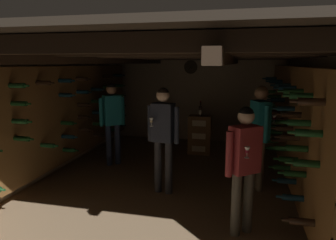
{
  "coord_description": "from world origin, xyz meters",
  "views": [
    {
      "loc": [
        1.23,
        -5.14,
        2.11
      ],
      "look_at": [
        -0.0,
        0.0,
        1.13
      ],
      "focal_mm": 33.18,
      "sensor_mm": 36.0,
      "label": 1
    }
  ],
  "objects_px": {
    "wine_crate_stack": "(200,135)",
    "person_guest_mid_right": "(260,127)",
    "person_guest_near_right": "(244,159)",
    "display_bottle": "(200,110)",
    "person_host_center": "(163,130)",
    "person_guest_far_left": "(112,116)"
  },
  "relations": [
    {
      "from": "display_bottle",
      "to": "person_guest_far_left",
      "type": "distance_m",
      "value": 2.04
    },
    {
      "from": "person_guest_near_right",
      "to": "person_guest_far_left",
      "type": "bearing_deg",
      "value": 140.95
    },
    {
      "from": "person_guest_near_right",
      "to": "person_guest_mid_right",
      "type": "relative_size",
      "value": 0.92
    },
    {
      "from": "person_host_center",
      "to": "person_guest_mid_right",
      "type": "height_order",
      "value": "person_guest_mid_right"
    },
    {
      "from": "person_guest_near_right",
      "to": "display_bottle",
      "type": "bearing_deg",
      "value": 106.3
    },
    {
      "from": "person_host_center",
      "to": "person_guest_far_left",
      "type": "relative_size",
      "value": 1.02
    },
    {
      "from": "display_bottle",
      "to": "person_guest_near_right",
      "type": "xyz_separation_m",
      "value": [
        0.97,
        -3.32,
        -0.07
      ]
    },
    {
      "from": "person_guest_near_right",
      "to": "person_guest_mid_right",
      "type": "bearing_deg",
      "value": 80.55
    },
    {
      "from": "person_host_center",
      "to": "person_guest_mid_right",
      "type": "distance_m",
      "value": 1.59
    },
    {
      "from": "person_guest_far_left",
      "to": "person_guest_near_right",
      "type": "bearing_deg",
      "value": -39.05
    },
    {
      "from": "display_bottle",
      "to": "person_host_center",
      "type": "height_order",
      "value": "person_host_center"
    },
    {
      "from": "person_guest_mid_right",
      "to": "person_guest_near_right",
      "type": "bearing_deg",
      "value": -99.45
    },
    {
      "from": "person_guest_mid_right",
      "to": "person_host_center",
      "type": "bearing_deg",
      "value": -161.1
    },
    {
      "from": "person_guest_mid_right",
      "to": "display_bottle",
      "type": "bearing_deg",
      "value": 123.79
    },
    {
      "from": "display_bottle",
      "to": "person_guest_near_right",
      "type": "relative_size",
      "value": 0.22
    },
    {
      "from": "display_bottle",
      "to": "person_guest_mid_right",
      "type": "distance_m",
      "value": 2.19
    },
    {
      "from": "wine_crate_stack",
      "to": "person_guest_mid_right",
      "type": "height_order",
      "value": "person_guest_mid_right"
    },
    {
      "from": "wine_crate_stack",
      "to": "person_guest_near_right",
      "type": "relative_size",
      "value": 0.56
    },
    {
      "from": "wine_crate_stack",
      "to": "person_guest_mid_right",
      "type": "distance_m",
      "value": 2.33
    },
    {
      "from": "person_host_center",
      "to": "person_guest_near_right",
      "type": "distance_m",
      "value": 1.6
    },
    {
      "from": "wine_crate_stack",
      "to": "display_bottle",
      "type": "bearing_deg",
      "value": -78.25
    },
    {
      "from": "wine_crate_stack",
      "to": "display_bottle",
      "type": "xyz_separation_m",
      "value": [
        0.01,
        -0.05,
        0.59
      ]
    }
  ]
}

